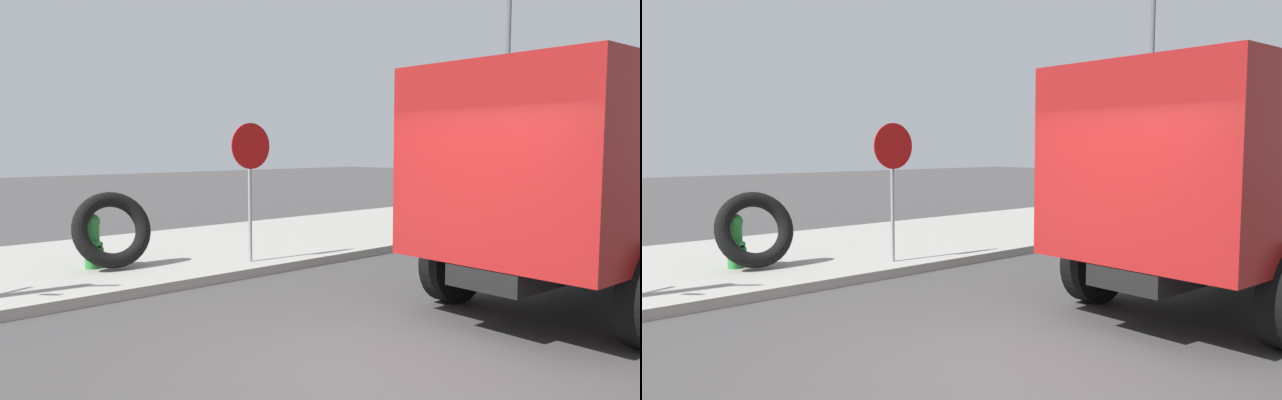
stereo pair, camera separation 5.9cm
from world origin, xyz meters
The scene contains 7 objects.
ground_plane centered at (0.00, 0.00, 0.00)m, with size 80.00×80.00×0.00m, color #423F3F.
sidewalk_curb centered at (0.00, 6.50, 0.07)m, with size 36.00×5.00×0.15m, color #99968E.
fire_hydrant centered at (-0.34, 5.72, 0.62)m, with size 0.27×0.61×0.88m.
loose_tire centered at (-0.11, 5.48, 0.77)m, with size 1.23×1.23×0.24m, color black.
stop_sign centered at (1.86, 4.49, 1.76)m, with size 0.76×0.08×2.32m.
dump_truck_gray centered at (4.75, -0.32, 1.61)m, with size 7.09×3.01×3.00m.
street_light_pole centered at (9.68, 4.45, 3.62)m, with size 0.12×0.12×6.94m, color #595B5E.
Camera 1 is at (-4.00, -3.71, 2.09)m, focal length 33.88 mm.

